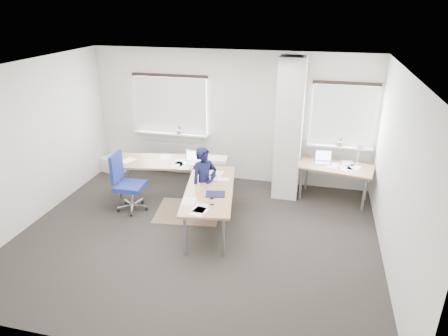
% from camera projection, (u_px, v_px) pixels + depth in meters
% --- Properties ---
extents(ground, '(6.00, 6.00, 0.00)m').
position_uv_depth(ground, '(197.00, 236.00, 6.79)').
color(ground, black).
rests_on(ground, ground).
extents(room_shell, '(6.04, 5.04, 2.82)m').
position_uv_depth(room_shell, '(213.00, 131.00, 6.47)').
color(room_shell, beige).
rests_on(room_shell, ground).
extents(floor_mat, '(1.31, 1.15, 0.01)m').
position_uv_depth(floor_mat, '(188.00, 211.00, 7.58)').
color(floor_mat, brown).
rests_on(floor_mat, ground).
extents(white_crate, '(0.63, 0.51, 0.33)m').
position_uv_depth(white_crate, '(114.00, 164.00, 9.32)').
color(white_crate, white).
rests_on(white_crate, ground).
extents(desk_main, '(2.82, 2.63, 0.96)m').
position_uv_depth(desk_main, '(189.00, 175.00, 7.44)').
color(desk_main, '#90603E').
rests_on(desk_main, ground).
extents(desk_side, '(1.50, 0.93, 1.22)m').
position_uv_depth(desk_side, '(336.00, 168.00, 7.78)').
color(desk_side, '#90603E').
rests_on(desk_side, ground).
extents(task_chair, '(0.61, 0.60, 1.12)m').
position_uv_depth(task_chair, '(129.00, 194.00, 7.54)').
color(task_chair, navy).
rests_on(task_chair, ground).
extents(person, '(0.58, 0.58, 1.36)m').
position_uv_depth(person, '(204.00, 183.00, 7.15)').
color(person, black).
rests_on(person, ground).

